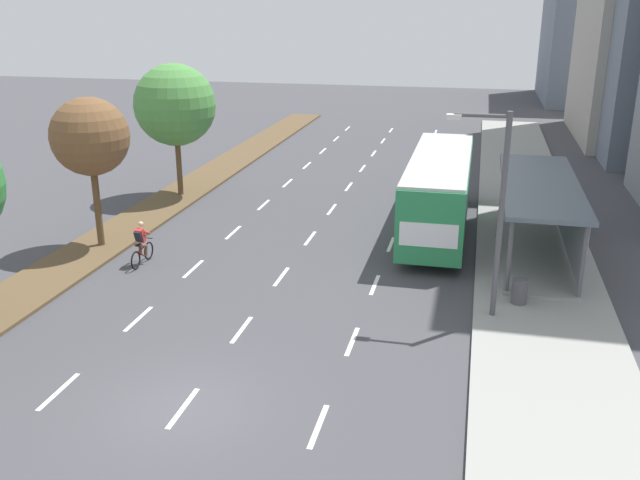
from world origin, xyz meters
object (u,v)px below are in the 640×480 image
median_tree_third (175,105)px  trash_bin (519,291)px  streetlight (496,202)px  bus (439,186)px  bus_shelter (545,211)px  median_tree_second (90,137)px  cyclist (141,245)px

median_tree_third → trash_bin: bearing=-32.0°
median_tree_third → streetlight: 19.41m
bus → trash_bin: 8.35m
bus_shelter → streetlight: (-2.11, -6.50, 2.02)m
median_tree_second → median_tree_third: (-0.02, 8.10, 0.13)m
cyclist → median_tree_second: median_tree_second is taller
bus_shelter → streetlight: bearing=-108.0°
bus_shelter → median_tree_second: size_ratio=1.68×
median_tree_second → trash_bin: bearing=-7.8°
cyclist → median_tree_second: size_ratio=0.30×
median_tree_third → trash_bin: size_ratio=7.85×
bus → streetlight: streetlight is taller
median_tree_second → trash_bin: median_tree_second is taller
bus → cyclist: bearing=-148.2°
streetlight → bus: bearing=104.0°
cyclist → median_tree_third: size_ratio=0.27×
median_tree_third → median_tree_second: bearing=-89.9°
streetlight → trash_bin: (1.03, 1.12, -3.31)m
cyclist → trash_bin: size_ratio=2.14×
bus_shelter → trash_bin: size_ratio=11.96×
bus → median_tree_third: median_tree_third is taller
bus → trash_bin: (3.20, -7.56, -1.49)m
bus → median_tree_third: (-13.44, 2.82, 2.67)m
median_tree_second → streetlight: 15.98m
streetlight → trash_bin: bearing=47.4°
median_tree_second → cyclist: bearing=-29.2°
cyclist → median_tree_third: 10.64m
bus_shelter → median_tree_third: size_ratio=1.52×
cyclist → median_tree_third: (-2.59, 9.53, 3.95)m
cyclist → streetlight: bearing=-8.6°
bus_shelter → bus: bearing=153.0°
bus_shelter → bus: (-4.28, 2.18, 0.20)m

